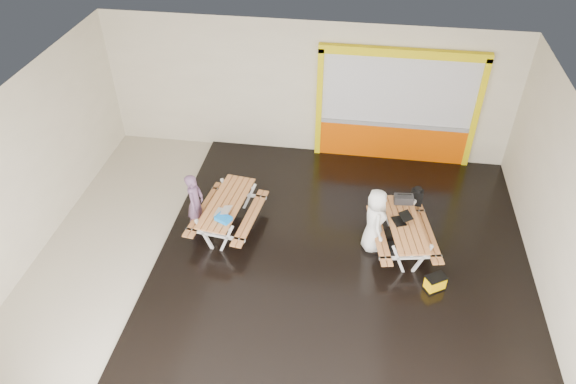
% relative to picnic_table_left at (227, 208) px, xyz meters
% --- Properties ---
extents(room, '(10.02, 8.02, 3.52)m').
position_rel_picnic_table_left_xyz_m(room, '(1.27, -0.68, 1.17)').
color(room, beige).
rests_on(room, ground).
extents(deck, '(7.50, 7.98, 0.05)m').
position_rel_picnic_table_left_xyz_m(deck, '(2.52, -0.68, -0.55)').
color(deck, black).
rests_on(deck, room).
extents(kiosk, '(3.88, 0.16, 3.00)m').
position_rel_picnic_table_left_xyz_m(kiosk, '(3.47, 3.25, 0.86)').
color(kiosk, '#E15100').
rests_on(kiosk, room).
extents(picnic_table_left, '(1.49, 2.02, 0.75)m').
position_rel_picnic_table_left_xyz_m(picnic_table_left, '(0.00, 0.00, 0.00)').
color(picnic_table_left, '#D08447').
rests_on(picnic_table_left, deck).
extents(picnic_table_right, '(1.54, 2.00, 0.72)m').
position_rel_picnic_table_left_xyz_m(picnic_table_right, '(3.70, -0.09, -0.02)').
color(picnic_table_right, '#D08447').
rests_on(picnic_table_right, deck).
extents(person_left, '(0.35, 0.52, 1.39)m').
position_rel_picnic_table_left_xyz_m(person_left, '(-0.63, -0.16, 0.21)').
color(person_left, '#654766').
rests_on(person_left, deck).
extents(person_right, '(0.59, 0.79, 1.46)m').
position_rel_picnic_table_left_xyz_m(person_right, '(3.09, -0.14, 0.18)').
color(person_right, white).
rests_on(person_right, deck).
extents(laptop_left, '(0.36, 0.33, 0.14)m').
position_rel_picnic_table_left_xyz_m(laptop_left, '(0.00, -0.37, 0.22)').
color(laptop_left, silver).
rests_on(laptop_left, picnic_table_left).
extents(laptop_right, '(0.44, 0.42, 0.15)m').
position_rel_picnic_table_left_xyz_m(laptop_right, '(3.62, -0.04, 0.20)').
color(laptop_right, black).
rests_on(laptop_right, picnic_table_right).
extents(blue_pouch, '(0.37, 0.33, 0.09)m').
position_rel_picnic_table_left_xyz_m(blue_pouch, '(0.08, -0.58, 0.22)').
color(blue_pouch, blue).
rests_on(blue_pouch, picnic_table_left).
extents(toolbox, '(0.41, 0.23, 0.23)m').
position_rel_picnic_table_left_xyz_m(toolbox, '(3.68, 0.57, 0.24)').
color(toolbox, black).
rests_on(toolbox, picnic_table_right).
extents(backpack, '(0.28, 0.20, 0.44)m').
position_rel_picnic_table_left_xyz_m(backpack, '(3.98, 0.90, 0.08)').
color(backpack, black).
rests_on(backpack, picnic_table_right).
extents(dark_case, '(0.45, 0.39, 0.14)m').
position_rel_picnic_table_left_xyz_m(dark_case, '(3.47, -0.24, -0.46)').
color(dark_case, black).
rests_on(dark_case, deck).
extents(fluke_bag, '(0.45, 0.41, 0.33)m').
position_rel_picnic_table_left_xyz_m(fluke_bag, '(4.31, -1.15, -0.37)').
color(fluke_bag, black).
rests_on(fluke_bag, deck).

